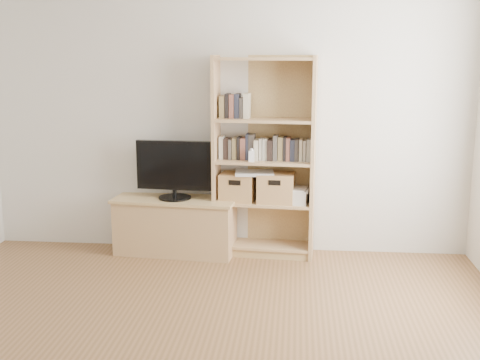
# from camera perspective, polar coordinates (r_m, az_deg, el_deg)

# --- Properties ---
(back_wall) EXTENTS (4.50, 0.02, 2.60)m
(back_wall) POSITION_cam_1_polar(r_m,az_deg,el_deg) (5.60, -1.32, 6.35)
(back_wall) COLOR beige
(back_wall) RESTS_ON floor
(tv_stand) EXTENTS (1.13, 0.51, 0.50)m
(tv_stand) POSITION_cam_1_polar(r_m,az_deg,el_deg) (5.67, -6.13, -4.45)
(tv_stand) COLOR #AA7F57
(tv_stand) RESTS_ON floor
(bookshelf) EXTENTS (0.94, 0.39, 1.83)m
(bookshelf) POSITION_cam_1_polar(r_m,az_deg,el_deg) (5.46, 2.31, 2.12)
(bookshelf) COLOR #AA7F57
(bookshelf) RESTS_ON floor
(television) EXTENTS (0.70, 0.10, 0.55)m
(television) POSITION_cam_1_polar(r_m,az_deg,el_deg) (5.54, -6.26, 1.00)
(television) COLOR black
(television) RESTS_ON tv_stand
(books_row_mid) EXTENTS (0.81, 0.22, 0.22)m
(books_row_mid) POSITION_cam_1_polar(r_m,az_deg,el_deg) (5.46, 2.34, 3.05)
(books_row_mid) COLOR #B7B4A5
(books_row_mid) RESTS_ON bookshelf
(books_row_upper) EXTENTS (0.43, 0.19, 0.22)m
(books_row_upper) POSITION_cam_1_polar(r_m,az_deg,el_deg) (5.45, 0.24, 7.04)
(books_row_upper) COLOR #B7B4A5
(books_row_upper) RESTS_ON bookshelf
(baby_monitor) EXTENTS (0.05, 0.04, 0.10)m
(baby_monitor) POSITION_cam_1_polar(r_m,az_deg,el_deg) (5.37, 1.10, 2.27)
(baby_monitor) COLOR white
(baby_monitor) RESTS_ON bookshelf
(basket_left) EXTENTS (0.34, 0.29, 0.25)m
(basket_left) POSITION_cam_1_polar(r_m,az_deg,el_deg) (5.54, -0.23, -0.67)
(basket_left) COLOR tan
(basket_left) RESTS_ON bookshelf
(basket_right) EXTENTS (0.34, 0.29, 0.27)m
(basket_right) POSITION_cam_1_polar(r_m,az_deg,el_deg) (5.49, 3.43, -0.73)
(basket_right) COLOR tan
(basket_right) RESTS_ON bookshelf
(laptop) EXTENTS (0.37, 0.27, 0.03)m
(laptop) POSITION_cam_1_polar(r_m,az_deg,el_deg) (5.47, 1.38, 0.68)
(laptop) COLOR silver
(laptop) RESTS_ON basket_left
(magazine_stack) EXTENTS (0.21, 0.27, 0.11)m
(magazine_stack) POSITION_cam_1_polar(r_m,az_deg,el_deg) (5.49, 5.53, -1.58)
(magazine_stack) COLOR #BCB6AE
(magazine_stack) RESTS_ON bookshelf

